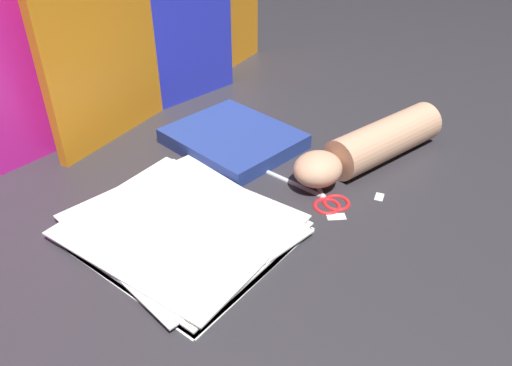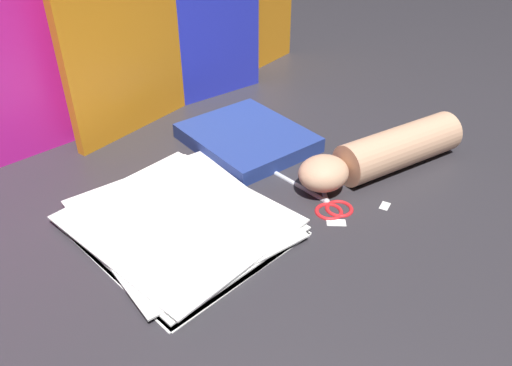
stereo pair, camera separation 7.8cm
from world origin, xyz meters
name	(u,v)px [view 1 (the left image)]	position (x,y,z in m)	size (l,w,h in m)	color
ground_plane	(257,232)	(0.00, 0.00, 0.00)	(6.00, 6.00, 0.00)	#2D2B30
backdrop_panel_center	(65,10)	(0.01, 0.47, 0.25)	(0.78, 0.09, 0.51)	#2833D1
backdrop_panel_right	(172,11)	(0.26, 0.47, 0.20)	(0.71, 0.16, 0.40)	orange
paper_stack	(181,228)	(-0.08, 0.09, 0.01)	(0.30, 0.34, 0.02)	white
book_closed	(233,139)	(0.17, 0.21, 0.01)	(0.22, 0.25, 0.03)	navy
scissors	(320,192)	(0.15, -0.02, 0.00)	(0.14, 0.18, 0.01)	silver
hand_forearm	(372,145)	(0.29, -0.03, 0.04)	(0.35, 0.14, 0.08)	tan
paper_scrap_near	(336,216)	(0.11, -0.07, 0.00)	(0.03, 0.03, 0.00)	white
paper_scrap_mid	(379,197)	(0.20, -0.10, 0.00)	(0.03, 0.02, 0.00)	white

